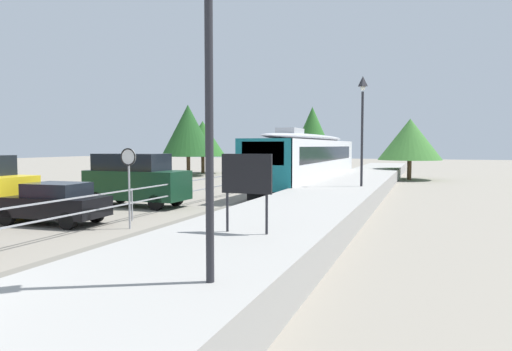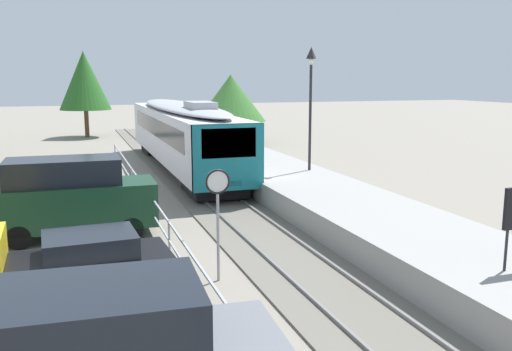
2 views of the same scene
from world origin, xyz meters
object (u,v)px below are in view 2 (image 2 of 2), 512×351
object	(u,v)px
speed_limit_sign	(218,197)
parked_van_dark_green	(73,197)
platform_lamp_mid_platform	(311,85)
commuter_train	(182,131)
parked_hatchback_black	(82,266)

from	to	relation	value
speed_limit_sign	parked_van_dark_green	xyz separation A→B (m)	(-3.33, 5.15, -0.83)
parked_van_dark_green	speed_limit_sign	bearing A→B (deg)	-57.14
platform_lamp_mid_platform	speed_limit_sign	xyz separation A→B (m)	(-6.69, -9.51, -2.50)
commuter_train	parked_van_dark_green	world-z (taller)	commuter_train
commuter_train	parked_hatchback_black	bearing A→B (deg)	-108.35
parked_hatchback_black	parked_van_dark_green	bearing A→B (deg)	91.44
commuter_train	speed_limit_sign	xyz separation A→B (m)	(-2.35, -16.55, -0.02)
parked_hatchback_black	commuter_train	bearing A→B (deg)	71.65
speed_limit_sign	platform_lamp_mid_platform	bearing A→B (deg)	54.88
speed_limit_sign	parked_van_dark_green	bearing A→B (deg)	122.86
speed_limit_sign	commuter_train	bearing A→B (deg)	81.92
commuter_train	speed_limit_sign	distance (m)	16.71
commuter_train	parked_hatchback_black	distance (m)	17.66
parked_van_dark_green	platform_lamp_mid_platform	bearing A→B (deg)	23.51
speed_limit_sign	parked_van_dark_green	distance (m)	6.19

